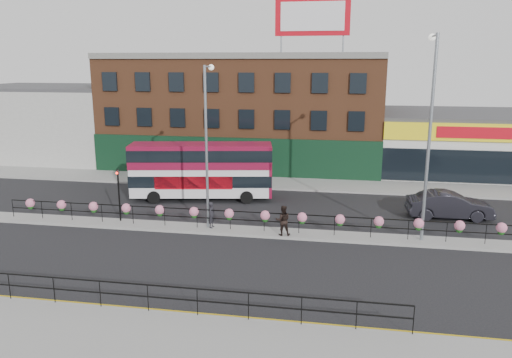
% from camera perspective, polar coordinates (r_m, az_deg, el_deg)
% --- Properties ---
extents(ground, '(120.00, 120.00, 0.00)m').
position_cam_1_polar(ground, '(29.13, -1.02, -6.13)').
color(ground, black).
rests_on(ground, ground).
extents(south_pavement, '(60.00, 4.00, 0.15)m').
position_cam_1_polar(south_pavement, '(18.54, -8.42, -18.10)').
color(south_pavement, gray).
rests_on(south_pavement, ground).
extents(north_pavement, '(60.00, 4.00, 0.15)m').
position_cam_1_polar(north_pavement, '(40.47, 2.19, -0.45)').
color(north_pavement, gray).
rests_on(north_pavement, ground).
extents(median, '(60.00, 1.60, 0.15)m').
position_cam_1_polar(median, '(29.10, -1.02, -6.00)').
color(median, gray).
rests_on(median, ground).
extents(yellow_line_inner, '(60.00, 0.10, 0.01)m').
position_cam_1_polar(yellow_line_inner, '(20.48, -6.34, -15.02)').
color(yellow_line_inner, gold).
rests_on(yellow_line_inner, ground).
extents(yellow_line_outer, '(60.00, 0.10, 0.01)m').
position_cam_1_polar(yellow_line_outer, '(20.32, -6.49, -15.25)').
color(yellow_line_outer, gold).
rests_on(yellow_line_outer, ground).
extents(brick_building, '(25.00, 12.21, 10.30)m').
position_cam_1_polar(brick_building, '(48.04, -1.23, 7.85)').
color(brick_building, brown).
rests_on(brick_building, ground).
extents(supermarket, '(15.00, 12.25, 5.30)m').
position_cam_1_polar(supermarket, '(48.60, 22.65, 3.94)').
color(supermarket, silver).
rests_on(supermarket, ground).
extents(warehouse_west, '(15.50, 12.00, 7.30)m').
position_cam_1_polar(warehouse_west, '(55.78, -22.21, 6.10)').
color(warehouse_west, '#A7A6A1').
rests_on(warehouse_west, ground).
extents(billboard, '(6.00, 0.29, 4.40)m').
position_cam_1_polar(billboard, '(42.19, 6.47, 17.97)').
color(billboard, '#B50815').
rests_on(billboard, brick_building).
extents(median_railing, '(30.04, 0.56, 1.23)m').
position_cam_1_polar(median_railing, '(28.80, -1.03, -4.17)').
color(median_railing, black).
rests_on(median_railing, median).
extents(south_railing, '(20.04, 0.05, 1.12)m').
position_cam_1_polar(south_railing, '(20.32, -12.29, -12.47)').
color(south_railing, black).
rests_on(south_railing, south_pavement).
extents(double_decker_bus, '(10.26, 4.06, 4.04)m').
position_cam_1_polar(double_decker_bus, '(35.61, -6.20, 1.54)').
color(double_decker_bus, silver).
rests_on(double_decker_bus, ground).
extents(car, '(2.41, 5.39, 1.70)m').
position_cam_1_polar(car, '(33.75, 21.22, -2.81)').
color(car, black).
rests_on(car, ground).
extents(pedestrian_a, '(0.65, 0.50, 1.55)m').
position_cam_1_polar(pedestrian_a, '(29.41, -5.08, -4.09)').
color(pedestrian_a, black).
rests_on(pedestrian_a, median).
extents(pedestrian_b, '(1.05, 0.92, 1.72)m').
position_cam_1_polar(pedestrian_b, '(28.06, 3.10, -4.74)').
color(pedestrian_b, black).
rests_on(pedestrian_b, median).
extents(lamp_column_west, '(0.34, 1.64, 9.37)m').
position_cam_1_polar(lamp_column_west, '(28.67, -5.60, 5.25)').
color(lamp_column_west, gray).
rests_on(lamp_column_west, median).
extents(lamp_column_east, '(0.39, 1.93, 10.98)m').
position_cam_1_polar(lamp_column_east, '(27.85, 19.25, 6.31)').
color(lamp_column_east, gray).
rests_on(lamp_column_east, median).
extents(traffic_light_median, '(0.15, 0.28, 3.65)m').
position_cam_1_polar(traffic_light_median, '(31.24, -15.46, -0.56)').
color(traffic_light_median, black).
rests_on(traffic_light_median, median).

